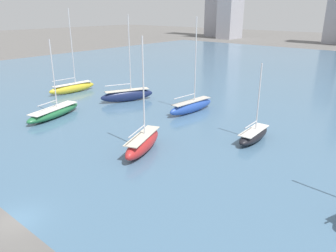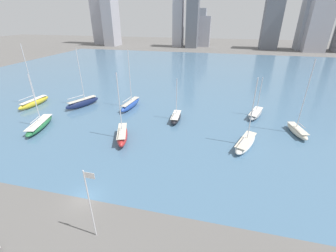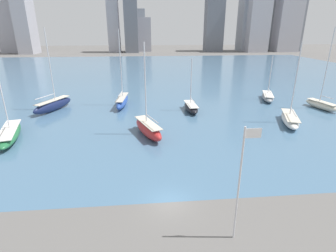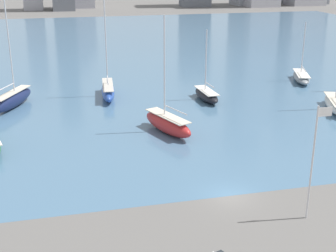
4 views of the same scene
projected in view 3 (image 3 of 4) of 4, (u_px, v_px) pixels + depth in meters
The scene contains 12 objects.
ground_plane at pixel (169, 202), 24.55m from camera, with size 500.00×500.00×0.00m, color #605E5B.
harbor_water at pixel (149, 76), 89.86m from camera, with size 180.00×140.00×0.00m.
flag_pole at pixel (240, 181), 18.68m from camera, with size 1.24×0.14×9.25m.
distant_city_skyline at pixel (202, 8), 176.22m from camera, with size 206.65×23.15×74.73m.
sailboat_gray at pixel (268, 96), 59.59m from camera, with size 5.18×9.03×9.76m.
sailboat_navy at pixel (53, 105), 51.62m from camera, with size 5.85×9.94×15.51m.
sailboat_white at pixel (290, 119), 44.60m from camera, with size 5.67×9.77×13.40m.
sailboat_red at pixel (148, 129), 39.43m from camera, with size 5.03×8.91×13.60m.
sailboat_black at pixel (191, 107), 51.39m from camera, with size 2.47×7.46×10.09m.
sailboat_green at pixel (9, 134), 38.32m from camera, with size 5.32×11.27×12.08m.
sailboat_cream at pixel (322, 104), 52.85m from camera, with size 3.67×7.93×15.62m.
sailboat_blue at pixel (122, 101), 54.68m from camera, with size 2.77×10.19×15.25m.
Camera 3 is at (-2.03, -20.40, 15.29)m, focal length 28.00 mm.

